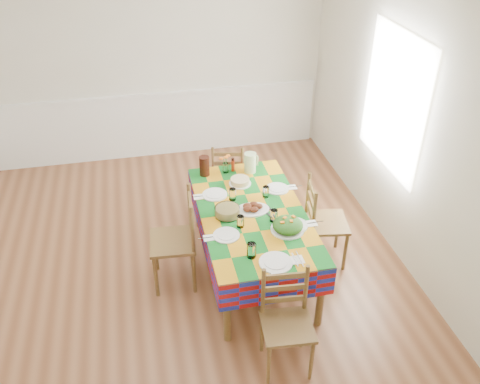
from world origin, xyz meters
name	(u,v)px	position (x,y,z in m)	size (l,w,h in m)	color
room	(173,152)	(0.00, 0.00, 1.35)	(4.58, 5.08, 2.78)	brown
wainscot	(158,123)	(0.00, 2.48, 0.49)	(4.41, 0.06, 0.92)	white
window_right	(394,102)	(2.23, 0.30, 1.50)	(1.40, 1.40, 0.00)	white
dining_table	(252,218)	(0.69, -0.16, 0.64)	(0.99, 1.84, 0.72)	brown
setting_near_head	(268,258)	(0.65, -0.87, 0.75)	(0.46, 0.30, 0.14)	white
setting_left_near	(231,230)	(0.43, -0.43, 0.74)	(0.44, 0.26, 0.12)	white
setting_left_far	(220,194)	(0.44, 0.15, 0.74)	(0.46, 0.27, 0.12)	white
setting_right_near	(287,222)	(0.96, -0.42, 0.74)	(0.48, 0.28, 0.12)	white
setting_right_far	(274,190)	(0.98, 0.13, 0.74)	(0.44, 0.26, 0.11)	white
meat_platter	(252,208)	(0.69, -0.14, 0.74)	(0.33, 0.24, 0.06)	white
salad_platter	(288,226)	(0.93, -0.50, 0.76)	(0.31, 0.31, 0.13)	white
pasta_bowl	(227,212)	(0.45, -0.17, 0.76)	(0.24, 0.24, 0.09)	white
cake	(240,181)	(0.68, 0.35, 0.75)	(0.23, 0.23, 0.06)	white
serving_utensils	(272,215)	(0.86, -0.25, 0.72)	(0.13, 0.29, 0.01)	black
flower_vase	(225,165)	(0.58, 0.61, 0.80)	(0.13, 0.11, 0.21)	white
hot_sauce	(233,164)	(0.66, 0.62, 0.79)	(0.04, 0.04, 0.15)	red
green_pitcher	(250,163)	(0.84, 0.57, 0.82)	(0.13, 0.13, 0.22)	beige
tea_pitcher	(204,166)	(0.36, 0.61, 0.82)	(0.11, 0.11, 0.21)	black
name_card	(276,273)	(0.67, -1.05, 0.72)	(0.08, 0.03, 0.02)	white
chair_near	(286,322)	(0.69, -1.32, 0.44)	(0.43, 0.41, 0.90)	brown
chair_far	(228,176)	(0.68, 1.00, 0.42)	(0.45, 0.44, 0.86)	brown
chair_left	(177,241)	(-0.04, -0.16, 0.49)	(0.45, 0.47, 1.00)	brown
chair_right	(323,223)	(1.42, -0.15, 0.47)	(0.46, 0.48, 0.95)	brown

